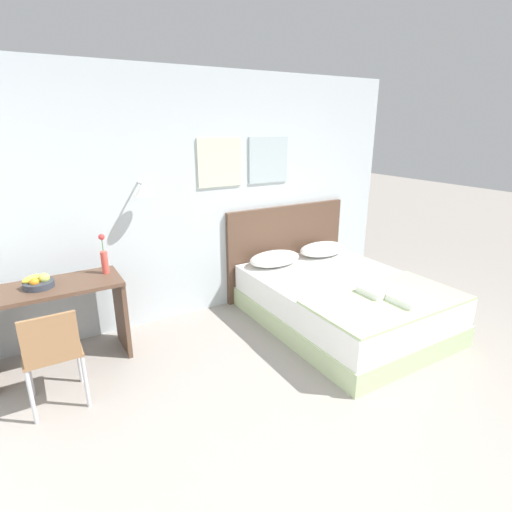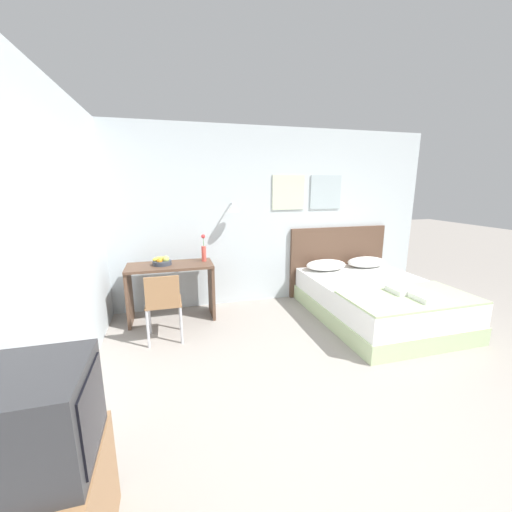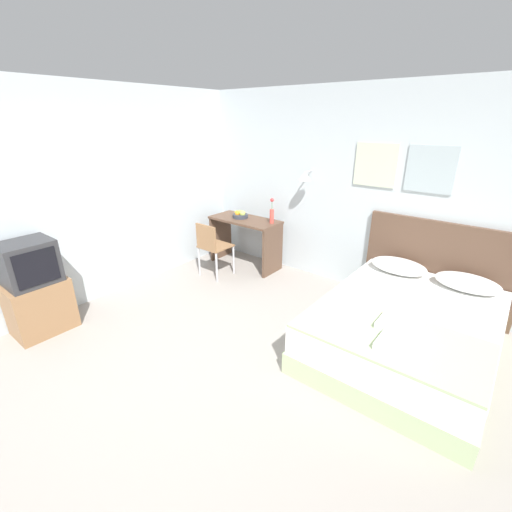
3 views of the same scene
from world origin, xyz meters
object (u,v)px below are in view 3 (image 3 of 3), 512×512
(bed, at_px, (405,330))
(folded_towel_mid_bed, at_px, (397,344))
(pillow_left, at_px, (399,266))
(television, at_px, (28,263))
(pillow_right, at_px, (467,283))
(flower_vase, at_px, (272,213))
(headboard, at_px, (437,268))
(throw_blanket, at_px, (389,336))
(desk, at_px, (245,234))
(tv_stand, at_px, (40,306))
(folded_towel_near_foot, at_px, (400,325))
(desk_chair, at_px, (212,245))
(fruit_bowl, at_px, (240,215))

(bed, height_order, folded_towel_mid_bed, folded_towel_mid_bed)
(pillow_left, distance_m, television, 4.14)
(bed, xyz_separation_m, pillow_right, (0.36, 0.79, 0.34))
(bed, xyz_separation_m, flower_vase, (-2.26, 0.80, 0.67))
(pillow_left, height_order, flower_vase, flower_vase)
(headboard, relative_size, throw_blanket, 1.11)
(desk, bearing_deg, headboard, 7.23)
(tv_stand, bearing_deg, folded_towel_near_foot, 26.50)
(pillow_left, xyz_separation_m, desk_chair, (-2.45, -0.72, -0.08))
(desk, distance_m, desk_chair, 0.66)
(throw_blanket, xyz_separation_m, flower_vase, (-2.26, 1.40, 0.40))
(pillow_left, relative_size, television, 1.30)
(throw_blanket, bearing_deg, pillow_left, 104.57)
(desk_chair, bearing_deg, pillow_right, 12.77)
(throw_blanket, relative_size, desk_chair, 1.83)
(folded_towel_near_foot, height_order, tv_stand, tv_stand)
(bed, bearing_deg, desk_chair, 178.53)
(folded_towel_near_foot, relative_size, television, 0.70)
(desk, distance_m, television, 2.92)
(fruit_bowl, bearing_deg, headboard, 6.86)
(fruit_bowl, distance_m, flower_vase, 0.58)
(fruit_bowl, bearing_deg, folded_towel_mid_bed, -26.83)
(bed, distance_m, desk_chair, 2.83)
(tv_stand, bearing_deg, throw_blanket, 24.72)
(throw_blanket, relative_size, television, 3.07)
(headboard, height_order, desk, headboard)
(tv_stand, relative_size, television, 1.19)
(throw_blanket, xyz_separation_m, desk, (-2.72, 1.33, 0.01))
(fruit_bowl, height_order, tv_stand, fruit_bowl)
(pillow_left, height_order, television, television)
(pillow_right, height_order, flower_vase, flower_vase)
(folded_towel_near_foot, xyz_separation_m, flower_vase, (-2.30, 1.25, 0.36))
(bed, distance_m, folded_towel_mid_bed, 0.82)
(headboard, bearing_deg, tv_stand, -135.94)
(pillow_left, xyz_separation_m, pillow_right, (0.73, 0.00, 0.00))
(desk_chair, bearing_deg, folded_towel_mid_bed, -15.71)
(desk, bearing_deg, bed, -14.91)
(throw_blanket, xyz_separation_m, television, (-3.29, -1.52, 0.31))
(pillow_left, xyz_separation_m, tv_stand, (-2.93, -2.91, -0.29))
(folded_towel_mid_bed, distance_m, desk, 3.19)
(desk_chair, distance_m, flower_vase, 1.01)
(folded_towel_mid_bed, xyz_separation_m, television, (-3.40, -1.37, 0.26))
(bed, relative_size, folded_towel_near_foot, 5.98)
(flower_vase, xyz_separation_m, tv_stand, (-1.04, -2.92, -0.63))
(bed, height_order, throw_blanket, throw_blanket)
(folded_towel_near_foot, distance_m, desk, 3.00)
(pillow_left, relative_size, desk, 0.57)
(headboard, relative_size, flower_vase, 4.48)
(pillow_right, bearing_deg, pillow_left, 180.00)
(television, bearing_deg, throw_blanket, 24.74)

